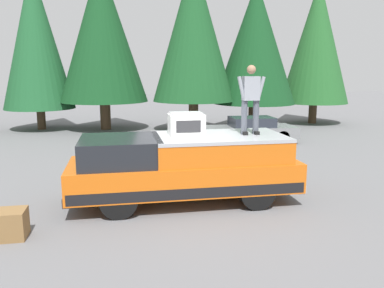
{
  "coord_description": "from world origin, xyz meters",
  "views": [
    {
      "loc": [
        -9.25,
        1.55,
        3.22
      ],
      "look_at": [
        0.5,
        -0.26,
        1.35
      ],
      "focal_mm": 36.8,
      "sensor_mm": 36.0,
      "label": 1
    }
  ],
  "objects": [
    {
      "name": "conifer_right",
      "position": [
        13.44,
        5.78,
        4.88
      ],
      "size": [
        3.74,
        3.74,
        8.63
      ],
      "color": "#4C3826",
      "rests_on": "ground"
    },
    {
      "name": "conifer_center_right",
      "position": [
        12.8,
        2.3,
        5.18
      ],
      "size": [
        4.69,
        4.69,
        8.85
      ],
      "color": "#4C3826",
      "rests_on": "ground"
    },
    {
      "name": "parked_car_grey",
      "position": [
        7.37,
        -4.18,
        0.58
      ],
      "size": [
        1.64,
        4.1,
        1.16
      ],
      "color": "gray",
      "rests_on": "ground"
    },
    {
      "name": "compressor_unit",
      "position": [
        0.1,
        -0.05,
        1.93
      ],
      "size": [
        0.65,
        0.84,
        0.56
      ],
      "color": "white",
      "rests_on": "pickup_truck"
    },
    {
      "name": "wooden_crate",
      "position": [
        -1.53,
        3.68,
        0.28
      ],
      "size": [
        0.56,
        0.56,
        0.56
      ],
      "primitive_type": "cube",
      "color": "olive",
      "rests_on": "ground"
    },
    {
      "name": "pickup_truck",
      "position": [
        0.0,
        0.03,
        0.87
      ],
      "size": [
        2.01,
        5.54,
        1.65
      ],
      "color": "orange",
      "rests_on": "ground"
    },
    {
      "name": "person_on_truck_bed",
      "position": [
        -0.02,
        -1.63,
        2.55
      ],
      "size": [
        0.29,
        0.72,
        1.69
      ],
      "color": "#4C515B",
      "rests_on": "pickup_truck"
    },
    {
      "name": "ground_plane",
      "position": [
        0.0,
        0.0,
        0.0
      ],
      "size": [
        90.0,
        90.0,
        0.0
      ],
      "primitive_type": "plane",
      "color": "slate"
    },
    {
      "name": "conifer_left",
      "position": [
        11.83,
        -5.89,
        4.64
      ],
      "size": [
        4.51,
        4.51,
        7.94
      ],
      "color": "#4C3826",
      "rests_on": "ground"
    },
    {
      "name": "conifer_far_left",
      "position": [
        13.05,
        -10.14,
        4.86
      ],
      "size": [
        4.0,
        4.0,
        8.48
      ],
      "color": "#4C3826",
      "rests_on": "ground"
    },
    {
      "name": "conifer_center_left",
      "position": [
        11.5,
        -2.39,
        5.24
      ],
      "size": [
        4.32,
        4.32,
        8.91
      ],
      "color": "#4C3826",
      "rests_on": "ground"
    }
  ]
}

